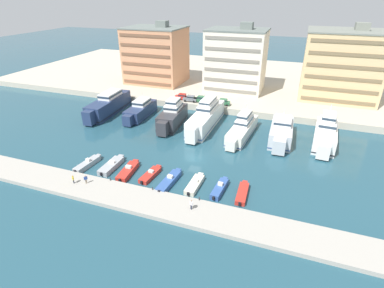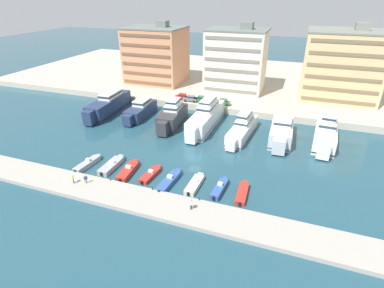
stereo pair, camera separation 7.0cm
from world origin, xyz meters
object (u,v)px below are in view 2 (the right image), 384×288
object	(u,v)px
yacht_navy_left	(140,110)
pedestrian_mid_deck	(191,204)
yacht_ivory_center	(242,128)
motorboat_cream_center_right	(195,184)
yacht_white_mid_right	(326,133)
motorboat_red_center_left	(150,174)
car_green_mid_left	(201,99)
motorboat_blue_center	(169,181)
car_green_center	(223,102)
motorboat_grey_left	(112,165)
car_green_center_left	(211,101)
motorboat_grey_far_left	(88,164)
motorboat_red_mid_left	(128,171)
pedestrian_near_edge	(86,179)
yacht_white_center_left	(206,117)
yacht_charcoal_mid_left	(172,116)
car_grey_left	(190,98)
pedestrian_far_side	(73,178)
motorboat_red_right	(242,193)
car_red_far_left	(182,96)
yacht_navy_far_left	(109,105)
motorboat_blue_mid_right	(220,188)
yacht_silver_center_right	(281,132)

from	to	relation	value
yacht_navy_left	pedestrian_mid_deck	distance (m)	42.75
yacht_ivory_center	motorboat_cream_center_right	distance (m)	24.06
yacht_white_mid_right	yacht_ivory_center	bearing A→B (deg)	-172.35
motorboat_red_center_left	car_green_mid_left	world-z (taller)	car_green_mid_left
motorboat_blue_center	car_green_mid_left	bearing A→B (deg)	100.00
motorboat_red_center_left	car_green_center	world-z (taller)	car_green_center
motorboat_grey_left	car_green_center_left	world-z (taller)	car_green_center_left
car_green_center	motorboat_cream_center_right	bearing A→B (deg)	-82.81
motorboat_grey_far_left	motorboat_grey_left	xyz separation A→B (m)	(4.86, 1.07, 0.00)
motorboat_red_mid_left	pedestrian_near_edge	world-z (taller)	pedestrian_near_edge
motorboat_cream_center_right	pedestrian_near_edge	bearing A→B (deg)	-160.00
yacht_white_center_left	yacht_charcoal_mid_left	bearing A→B (deg)	-166.53
motorboat_grey_left	car_grey_left	xyz separation A→B (m)	(2.77, 37.73, 2.26)
yacht_navy_left	motorboat_grey_far_left	world-z (taller)	yacht_navy_left
pedestrian_far_side	motorboat_cream_center_right	bearing A→B (deg)	19.91
pedestrian_mid_deck	pedestrian_far_side	distance (m)	22.04
yacht_charcoal_mid_left	yacht_white_center_left	world-z (taller)	yacht_white_center_left
motorboat_red_center_left	car_green_center_left	bearing A→B (deg)	89.06
yacht_ivory_center	motorboat_grey_left	bearing A→B (deg)	-132.44
car_grey_left	car_green_center_left	size ratio (longest dim) A/B	1.01
yacht_navy_left	pedestrian_near_edge	world-z (taller)	yacht_navy_left
motorboat_cream_center_right	motorboat_red_center_left	bearing A→B (deg)	178.58
motorboat_grey_left	pedestrian_near_edge	world-z (taller)	pedestrian_near_edge
yacht_navy_left	motorboat_red_right	world-z (taller)	yacht_navy_left
motorboat_red_mid_left	car_green_center_left	distance (m)	38.71
yacht_navy_left	motorboat_grey_far_left	xyz separation A→B (m)	(2.69, -26.90, -1.37)
motorboat_grey_left	motorboat_blue_center	bearing A→B (deg)	-4.75
yacht_navy_left	pedestrian_mid_deck	xyz separation A→B (m)	(26.91, -33.22, -0.12)
motorboat_red_mid_left	car_green_mid_left	bearing A→B (deg)	87.25
motorboat_grey_left	car_grey_left	size ratio (longest dim) A/B	1.82
motorboat_red_right	yacht_white_mid_right	bearing A→B (deg)	62.06
car_red_far_left	yacht_navy_far_left	bearing A→B (deg)	-142.89
motorboat_cream_center_right	car_green_mid_left	distance (m)	40.37
yacht_white_mid_right	motorboat_grey_left	distance (m)	47.40
motorboat_blue_center	car_green_center	bearing A→B (deg)	90.23
yacht_charcoal_mid_left	car_green_center_left	distance (m)	15.54
yacht_navy_left	motorboat_blue_center	bearing A→B (deg)	-52.82
car_red_far_left	car_green_mid_left	size ratio (longest dim) A/B	1.01
yacht_charcoal_mid_left	motorboat_red_center_left	world-z (taller)	yacht_charcoal_mid_left
motorboat_red_right	motorboat_grey_far_left	bearing A→B (deg)	-178.25
yacht_white_center_left	yacht_ivory_center	bearing A→B (deg)	-12.77
motorboat_grey_left	car_red_far_left	size ratio (longest dim) A/B	1.81
pedestrian_far_side	car_green_center	bearing A→B (deg)	71.41
yacht_navy_left	pedestrian_far_side	size ratio (longest dim) A/B	9.17
yacht_white_center_left	yacht_white_mid_right	world-z (taller)	yacht_white_center_left
motorboat_blue_mid_right	yacht_navy_left	bearing A→B (deg)	138.58
pedestrian_near_edge	yacht_silver_center_right	bearing A→B (deg)	45.10
yacht_navy_far_left	motorboat_cream_center_right	size ratio (longest dim) A/B	3.00
yacht_white_mid_right	car_green_center	size ratio (longest dim) A/B	4.20
yacht_ivory_center	motorboat_cream_center_right	world-z (taller)	yacht_ivory_center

